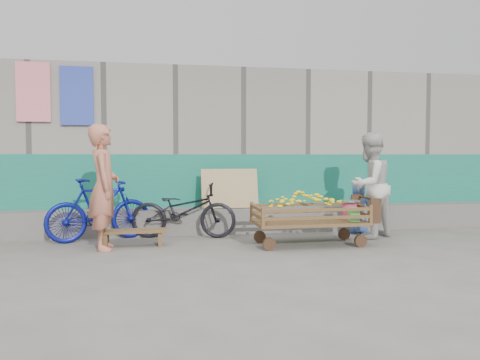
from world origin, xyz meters
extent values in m
plane|color=#5E5C55|center=(0.00, 0.00, 0.00)|extent=(80.00, 80.00, 0.00)
cube|color=gray|center=(0.00, 4.10, 1.50)|extent=(12.00, 3.00, 3.00)
cube|color=#177A64|center=(0.00, 2.58, 0.70)|extent=(12.00, 0.03, 1.40)
cube|color=#5F5C57|center=(0.00, 2.35, 0.23)|extent=(12.00, 0.50, 0.45)
cube|color=tan|center=(0.30, 2.22, 0.80)|extent=(1.00, 0.19, 0.68)
cube|color=pink|center=(-3.00, 2.56, 2.45)|extent=(0.55, 0.03, 1.00)
cube|color=#3548BB|center=(-2.30, 2.56, 2.40)|extent=(0.55, 0.03, 1.00)
cube|color=brown|center=(1.33, 0.97, 0.35)|extent=(1.70, 0.85, 0.05)
cylinder|color=#372817|center=(0.63, 0.65, 0.09)|extent=(0.19, 0.06, 0.19)
cube|color=brown|center=(0.51, 0.57, 0.51)|extent=(0.05, 0.05, 0.26)
cylinder|color=#372817|center=(0.63, 1.28, 0.09)|extent=(0.19, 0.06, 0.19)
cube|color=brown|center=(0.51, 1.36, 0.51)|extent=(0.05, 0.05, 0.26)
cylinder|color=#372817|center=(2.04, 0.65, 0.09)|extent=(0.19, 0.06, 0.19)
cube|color=brown|center=(2.16, 0.57, 0.51)|extent=(0.05, 0.05, 0.26)
cylinder|color=#372817|center=(2.04, 1.28, 0.09)|extent=(0.19, 0.06, 0.19)
cube|color=brown|center=(2.16, 1.36, 0.51)|extent=(0.05, 0.05, 0.26)
cube|color=brown|center=(1.33, 0.57, 0.47)|extent=(1.64, 0.04, 0.05)
cube|color=brown|center=(1.33, 0.57, 0.58)|extent=(1.64, 0.04, 0.05)
cube|color=brown|center=(1.33, 1.36, 0.47)|extent=(1.64, 0.04, 0.05)
cube|color=brown|center=(1.33, 1.36, 0.58)|extent=(1.64, 0.04, 0.05)
cube|color=brown|center=(0.51, 0.97, 0.47)|extent=(0.04, 0.79, 0.05)
cube|color=brown|center=(0.51, 0.97, 0.58)|extent=(0.04, 0.79, 0.05)
cube|color=brown|center=(2.16, 0.97, 0.47)|extent=(0.04, 0.79, 0.05)
cube|color=brown|center=(2.16, 0.97, 0.58)|extent=(0.04, 0.79, 0.05)
cylinder|color=#372817|center=(2.33, 0.97, 0.71)|extent=(0.04, 0.75, 0.04)
cube|color=#372817|center=(2.26, 1.31, 0.55)|extent=(0.17, 0.04, 0.38)
cube|color=#372817|center=(2.26, 0.62, 0.55)|extent=(0.17, 0.04, 0.38)
ellipsoid|color=yellow|center=(1.24, 0.97, 0.58)|extent=(1.23, 0.66, 0.42)
cylinder|color=#F7437F|center=(1.99, 0.97, 0.50)|extent=(0.23, 0.23, 0.25)
cylinder|color=silver|center=(1.99, 0.97, 0.63)|extent=(0.03, 0.03, 0.06)
cylinder|color=silver|center=(1.99, 0.97, 0.67)|extent=(0.32, 0.32, 0.02)
cube|color=#4FC656|center=(1.95, 0.70, 0.49)|extent=(0.15, 0.11, 0.21)
cube|color=brown|center=(-1.33, 1.35, 0.23)|extent=(1.00, 0.30, 0.04)
cube|color=brown|center=(-1.73, 1.35, 0.10)|extent=(0.06, 0.28, 0.20)
cube|color=brown|center=(-0.93, 1.35, 0.10)|extent=(0.06, 0.28, 0.20)
imported|color=#C27056|center=(-1.73, 1.18, 0.92)|extent=(0.49, 0.70, 1.83)
imported|color=silver|center=(2.53, 1.40, 0.88)|extent=(1.07, 0.99, 1.76)
imported|color=#4563AB|center=(2.53, 1.82, 0.45)|extent=(0.47, 0.33, 0.91)
imported|color=black|center=(-0.53, 1.93, 0.46)|extent=(1.83, 0.93, 0.92)
imported|color=navy|center=(-1.88, 1.90, 0.51)|extent=(1.75, 1.01, 1.01)
camera|label=1|loc=(-1.00, -5.87, 1.38)|focal=35.00mm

